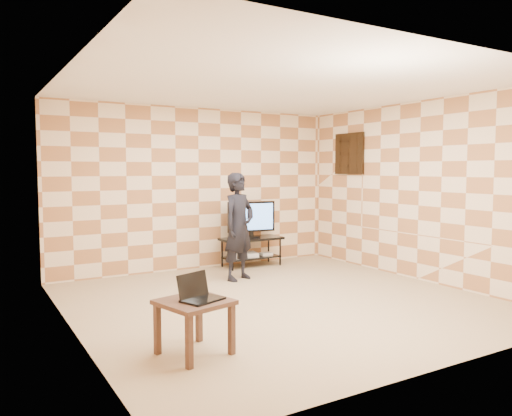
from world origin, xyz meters
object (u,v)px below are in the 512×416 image
object	(u,v)px
side_table	(194,310)
person	(239,227)
tv_stand	(251,245)
tv	(251,218)

from	to	relation	value
side_table	person	xyz separation A→B (m)	(1.82, 2.50, 0.40)
tv_stand	person	xyz separation A→B (m)	(-0.69, -0.82, 0.45)
tv	person	xyz separation A→B (m)	(-0.69, -0.81, -0.03)
tv	person	size ratio (longest dim) A/B	0.53
tv_stand	side_table	xyz separation A→B (m)	(-2.51, -3.31, 0.04)
tv	person	distance (m)	1.07
tv_stand	person	bearing A→B (deg)	-130.15
tv	side_table	size ratio (longest dim) A/B	1.24
side_table	tv_stand	bearing A→B (deg)	52.89
tv	person	world-z (taller)	person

